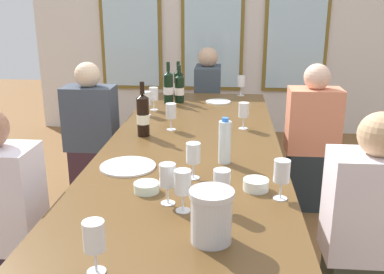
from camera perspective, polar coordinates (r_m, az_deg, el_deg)
The scene contains 29 objects.
ground_plane at distance 2.91m, azimuth 0.09°, elevation -14.67°, with size 12.00×12.00×0.00m, color brown.
back_wall_with_windows at distance 5.23m, azimuth 2.71°, elevation 16.36°, with size 4.21×0.10×2.90m.
dining_table at distance 2.61m, azimuth 0.10°, elevation -1.94°, with size 1.01×2.84×0.74m.
white_plate_0 at distance 2.24m, azimuth -8.29°, elevation -3.78°, with size 0.28×0.28×0.01m, color white.
white_plate_1 at distance 3.61m, azimuth 3.41°, elevation 4.58°, with size 0.20×0.20×0.01m, color white.
metal_pitcher at distance 1.54m, azimuth 2.52°, elevation -10.14°, with size 0.16×0.16×0.19m.
wine_bottle_0 at distance 3.79m, azimuth -1.78°, elevation 6.91°, with size 0.08×0.08×0.31m.
wine_bottle_1 at distance 3.59m, azimuth -1.65°, elevation 6.30°, with size 0.08×0.08×0.30m.
wine_bottle_2 at distance 2.70m, azimuth -6.35°, elevation 2.83°, with size 0.08×0.08×0.34m.
wine_bottle_3 at distance 3.55m, azimuth -3.06°, elevation 6.41°, with size 0.08×0.08×0.33m.
tasting_bowl_0 at distance 1.95m, azimuth -5.90°, elevation -6.50°, with size 0.11×0.11×0.04m, color white.
tasting_bowl_1 at distance 1.97m, azimuth 8.27°, elevation -6.12°, with size 0.11×0.11×0.05m, color white.
water_bottle at distance 2.25m, azimuth 4.25°, elevation -0.62°, with size 0.06×0.06×0.24m.
wine_glass_0 at distance 2.04m, azimuth 0.16°, elevation -2.32°, with size 0.07×0.07×0.17m.
wine_glass_1 at distance 1.87m, azimuth 11.54°, elevation -4.59°, with size 0.07×0.07×0.17m.
wine_glass_2 at distance 3.34m, azimuth -4.98°, elevation 5.53°, with size 0.07×0.07×0.17m.
wine_glass_3 at distance 1.39m, azimuth -12.55°, elevation -12.72°, with size 0.07×0.07×0.17m.
wine_glass_4 at distance 3.87m, azimuth 6.40°, elevation 7.06°, with size 0.07×0.07×0.17m.
wine_glass_5 at distance 1.73m, azimuth -1.20°, elevation -5.96°, with size 0.07×0.07×0.17m.
wine_glass_6 at distance 2.81m, azimuth -2.73°, elevation 3.31°, with size 0.07×0.07×0.17m.
wine_glass_7 at distance 1.74m, azimuth 3.87°, elevation -6.00°, with size 0.07×0.07×0.17m.
wine_glass_8 at distance 1.79m, azimuth -3.18°, elevation -5.21°, with size 0.07×0.07×0.17m.
wine_glass_9 at distance 2.85m, azimuth 6.70°, elevation 3.32°, with size 0.07×0.07×0.17m.
wine_glass_10 at distance 3.19m, azimuth -5.93°, elevation 4.94°, with size 0.07×0.07×0.17m.
seated_person_0 at distance 2.26m, azimuth -23.46°, elevation -10.96°, with size 0.38×0.24×1.11m.
seated_person_1 at distance 2.15m, azimuth 21.68°, elevation -12.26°, with size 0.38×0.24×1.11m.
seated_person_2 at distance 3.46m, azimuth -12.82°, elevation -0.19°, with size 0.38×0.24×1.11m.
seated_person_3 at distance 3.41m, azimuth 15.22°, elevation -0.61°, with size 0.38×0.24×1.11m.
seated_person_4 at distance 4.35m, azimuth 2.03°, elevation 3.86°, with size 0.24×0.38×1.11m.
Camera 1 is at (0.20, -2.46, 1.55)m, focal length 41.22 mm.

